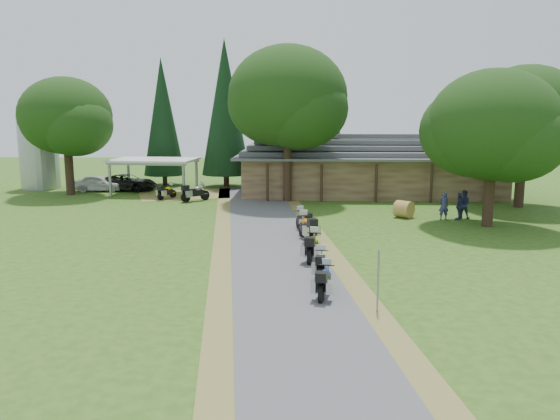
{
  "coord_description": "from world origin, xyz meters",
  "views": [
    {
      "loc": [
        0.76,
        -20.44,
        6.4
      ],
      "look_at": [
        -0.48,
        6.78,
        1.6
      ],
      "focal_mm": 35.0,
      "sensor_mm": 36.0,
      "label": 1
    }
  ],
  "objects_px": {
    "car_dark_suv": "(127,178)",
    "motorcycle_row_e": "(303,220)",
    "motorcycle_carport_a": "(167,191)",
    "motorcycle_carport_b": "(195,192)",
    "hay_bale": "(404,209)",
    "car_white_sedan": "(99,181)",
    "carport": "(155,177)",
    "motorcycle_row_d": "(307,226)",
    "motorcycle_row_a": "(324,280)",
    "motorcycle_row_b": "(321,263)",
    "silo": "(39,150)",
    "lodge": "(369,164)",
    "motorcycle_row_c": "(312,245)"
  },
  "relations": [
    {
      "from": "carport",
      "to": "motorcycle_row_a",
      "type": "xyz_separation_m",
      "value": [
        12.86,
        -24.72,
        -0.8
      ]
    },
    {
      "from": "motorcycle_row_b",
      "to": "motorcycle_carport_b",
      "type": "xyz_separation_m",
      "value": [
        -8.8,
        18.85,
        0.12
      ]
    },
    {
      "from": "hay_bale",
      "to": "motorcycle_row_e",
      "type": "bearing_deg",
      "value": -144.61
    },
    {
      "from": "silo",
      "to": "hay_bale",
      "type": "height_order",
      "value": "silo"
    },
    {
      "from": "lodge",
      "to": "car_dark_suv",
      "type": "relative_size",
      "value": 3.96
    },
    {
      "from": "silo",
      "to": "car_dark_suv",
      "type": "relative_size",
      "value": 1.22
    },
    {
      "from": "lodge",
      "to": "motorcycle_carport_a",
      "type": "distance_m",
      "value": 16.28
    },
    {
      "from": "car_dark_suv",
      "to": "motorcycle_row_e",
      "type": "xyz_separation_m",
      "value": [
        14.99,
        -15.79,
        -0.37
      ]
    },
    {
      "from": "silo",
      "to": "motorcycle_row_d",
      "type": "relative_size",
      "value": 3.1
    },
    {
      "from": "motorcycle_row_a",
      "to": "motorcycle_row_c",
      "type": "height_order",
      "value": "motorcycle_row_c"
    },
    {
      "from": "motorcycle_row_c",
      "to": "motorcycle_row_d",
      "type": "xyz_separation_m",
      "value": [
        -0.22,
        3.86,
        0.04
      ]
    },
    {
      "from": "silo",
      "to": "motorcycle_carport_b",
      "type": "height_order",
      "value": "silo"
    },
    {
      "from": "carport",
      "to": "motorcycle_row_a",
      "type": "height_order",
      "value": "carport"
    },
    {
      "from": "motorcycle_row_b",
      "to": "motorcycle_row_c",
      "type": "xyz_separation_m",
      "value": [
        -0.31,
        2.56,
        0.09
      ]
    },
    {
      "from": "motorcycle_row_a",
      "to": "hay_bale",
      "type": "height_order",
      "value": "motorcycle_row_a"
    },
    {
      "from": "motorcycle_row_e",
      "to": "motorcycle_carport_a",
      "type": "distance_m",
      "value": 15.4
    },
    {
      "from": "motorcycle_row_a",
      "to": "motorcycle_row_b",
      "type": "bearing_deg",
      "value": 12.15
    },
    {
      "from": "motorcycle_carport_a",
      "to": "carport",
      "type": "bearing_deg",
      "value": 58.65
    },
    {
      "from": "motorcycle_carport_a",
      "to": "hay_bale",
      "type": "distance_m",
      "value": 18.08
    },
    {
      "from": "carport",
      "to": "motorcycle_carport_a",
      "type": "height_order",
      "value": "carport"
    },
    {
      "from": "lodge",
      "to": "hay_bale",
      "type": "bearing_deg",
      "value": -84.66
    },
    {
      "from": "car_white_sedan",
      "to": "hay_bale",
      "type": "relative_size",
      "value": 4.86
    },
    {
      "from": "car_dark_suv",
      "to": "carport",
      "type": "bearing_deg",
      "value": -114.78
    },
    {
      "from": "motorcycle_carport_a",
      "to": "motorcycle_carport_b",
      "type": "bearing_deg",
      "value": -85.23
    },
    {
      "from": "lodge",
      "to": "silo",
      "type": "height_order",
      "value": "silo"
    },
    {
      "from": "carport",
      "to": "motorcycle_row_d",
      "type": "relative_size",
      "value": 3.09
    },
    {
      "from": "silo",
      "to": "motorcycle_row_d",
      "type": "bearing_deg",
      "value": -39.32
    },
    {
      "from": "silo",
      "to": "hay_bale",
      "type": "distance_m",
      "value": 31.94
    },
    {
      "from": "motorcycle_row_a",
      "to": "motorcycle_row_c",
      "type": "distance_m",
      "value": 4.89
    },
    {
      "from": "car_dark_suv",
      "to": "motorcycle_carport_a",
      "type": "relative_size",
      "value": 3.02
    },
    {
      "from": "motorcycle_row_e",
      "to": "carport",
      "type": "bearing_deg",
      "value": 22.43
    },
    {
      "from": "motorcycle_carport_a",
      "to": "motorcycle_carport_b",
      "type": "height_order",
      "value": "motorcycle_carport_b"
    },
    {
      "from": "motorcycle_row_c",
      "to": "motorcycle_carport_b",
      "type": "relative_size",
      "value": 0.96
    },
    {
      "from": "lodge",
      "to": "motorcycle_carport_b",
      "type": "height_order",
      "value": "lodge"
    },
    {
      "from": "motorcycle_row_e",
      "to": "hay_bale",
      "type": "relative_size",
      "value": 1.83
    },
    {
      "from": "silo",
      "to": "motorcycle_carport_b",
      "type": "bearing_deg",
      "value": -23.77
    },
    {
      "from": "motorcycle_row_a",
      "to": "lodge",
      "type": "bearing_deg",
      "value": 0.86
    },
    {
      "from": "car_white_sedan",
      "to": "motorcycle_row_e",
      "type": "height_order",
      "value": "car_white_sedan"
    },
    {
      "from": "car_white_sedan",
      "to": "motorcycle_row_d",
      "type": "height_order",
      "value": "car_white_sedan"
    },
    {
      "from": "motorcycle_row_b",
      "to": "motorcycle_row_c",
      "type": "relative_size",
      "value": 0.87
    },
    {
      "from": "car_white_sedan",
      "to": "hay_bale",
      "type": "bearing_deg",
      "value": -118.55
    },
    {
      "from": "motorcycle_row_d",
      "to": "hay_bale",
      "type": "height_order",
      "value": "motorcycle_row_d"
    },
    {
      "from": "carport",
      "to": "motorcycle_row_d",
      "type": "distance_m",
      "value": 20.17
    },
    {
      "from": "motorcycle_row_a",
      "to": "hay_bale",
      "type": "bearing_deg",
      "value": -8.99
    },
    {
      "from": "lodge",
      "to": "motorcycle_row_b",
      "type": "height_order",
      "value": "lodge"
    },
    {
      "from": "car_dark_suv",
      "to": "motorcycle_row_d",
      "type": "xyz_separation_m",
      "value": [
        15.2,
        -17.87,
        -0.31
      ]
    },
    {
      "from": "carport",
      "to": "motorcycle_row_d",
      "type": "bearing_deg",
      "value": -48.44
    },
    {
      "from": "lodge",
      "to": "carport",
      "type": "distance_m",
      "value": 17.44
    },
    {
      "from": "car_dark_suv",
      "to": "hay_bale",
      "type": "distance_m",
      "value": 24.11
    },
    {
      "from": "silo",
      "to": "motorcycle_row_d",
      "type": "xyz_separation_m",
      "value": [
        23.2,
        -19.0,
        -2.57
      ]
    }
  ]
}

